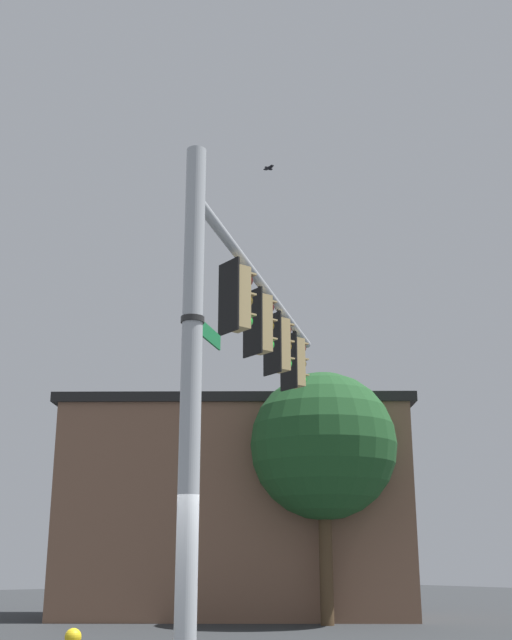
% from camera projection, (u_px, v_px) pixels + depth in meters
% --- Properties ---
extents(signal_pole, '(0.28, 0.28, 7.32)m').
position_uv_depth(signal_pole, '(191.00, 403.00, 10.38)').
color(signal_pole, '#ADB2B7').
rests_on(signal_pole, ground).
extents(mast_arm, '(5.20, 6.59, 0.17)m').
position_uv_depth(mast_arm, '(265.00, 290.00, 15.04)').
color(mast_arm, '#ADB2B7').
extents(traffic_light_nearest_pole, '(0.54, 0.49, 1.31)m').
position_uv_depth(traffic_light_nearest_pole, '(238.00, 298.00, 13.03)').
color(traffic_light_nearest_pole, black).
extents(traffic_light_mid_inner, '(0.54, 0.49, 1.31)m').
position_uv_depth(traffic_light_mid_inner, '(261.00, 324.00, 14.44)').
color(traffic_light_mid_inner, black).
extents(traffic_light_mid_outer, '(0.54, 0.49, 1.31)m').
position_uv_depth(traffic_light_mid_outer, '(280.00, 345.00, 15.86)').
color(traffic_light_mid_outer, black).
extents(traffic_light_arm_end, '(0.54, 0.49, 1.31)m').
position_uv_depth(traffic_light_arm_end, '(296.00, 363.00, 17.28)').
color(traffic_light_arm_end, black).
extents(street_name_sign, '(0.93, 1.14, 0.22)m').
position_uv_depth(street_name_sign, '(200.00, 327.00, 11.02)').
color(street_name_sign, '#147238').
extents(bird_flying, '(0.31, 0.21, 0.07)m').
position_uv_depth(bird_flying, '(269.00, 168.00, 17.36)').
color(bird_flying, black).
extents(storefront_building, '(11.05, 11.92, 6.59)m').
position_uv_depth(storefront_building, '(236.00, 508.00, 25.75)').
color(storefront_building, brown).
rests_on(storefront_building, ground).
extents(tree_by_storefront, '(4.24, 4.24, 7.01)m').
position_uv_depth(tree_by_storefront, '(323.00, 446.00, 23.17)').
color(tree_by_storefront, '#4C3823').
rests_on(tree_by_storefront, ground).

